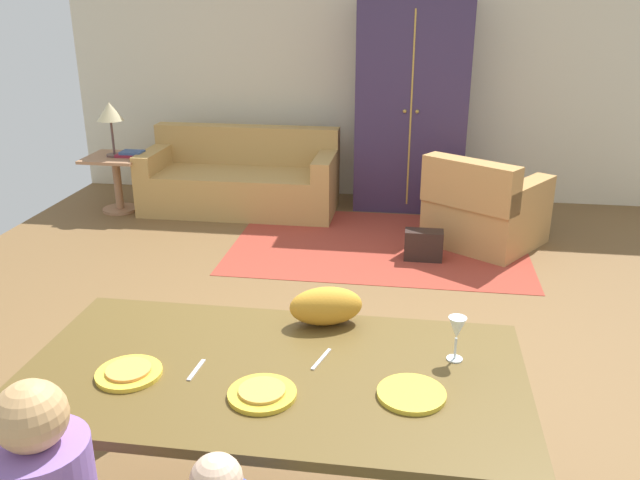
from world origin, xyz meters
name	(u,v)px	position (x,y,z in m)	size (l,w,h in m)	color
ground_plane	(335,321)	(0.00, 0.46, -0.01)	(6.65, 6.12, 0.02)	brown
back_wall	(373,71)	(0.00, 3.57, 1.35)	(6.65, 0.10, 2.70)	beige
dining_table	(273,384)	(-0.01, -1.44, 0.70)	(1.94, 1.01, 0.76)	brown
plate_near_man	(129,373)	(-0.54, -1.56, 0.77)	(0.25, 0.25, 0.02)	yellow
pizza_near_man	(129,370)	(-0.54, -1.56, 0.78)	(0.17, 0.17, 0.01)	#E79544
plate_near_child	(262,394)	(-0.01, -1.62, 0.77)	(0.25, 0.25, 0.02)	gold
pizza_near_child	(262,390)	(-0.01, -1.62, 0.78)	(0.17, 0.17, 0.01)	gold
plate_near_woman	(411,394)	(0.52, -1.54, 0.77)	(0.25, 0.25, 0.02)	yellow
wine_glass	(457,330)	(0.69, -1.26, 0.89)	(0.07, 0.07, 0.19)	silver
fork	(196,370)	(-0.30, -1.49, 0.76)	(0.02, 0.15, 0.01)	silver
knife	(321,359)	(0.17, -1.34, 0.76)	(0.01, 0.17, 0.01)	silver
cat	(326,306)	(0.14, -1.04, 0.84)	(0.32, 0.16, 0.17)	gold
area_rug	(379,244)	(0.21, 1.96, 0.00)	(2.60, 1.80, 0.01)	#9E3829
couch	(241,181)	(-1.29, 2.82, 0.30)	(1.97, 0.86, 0.82)	tan
armchair	(484,210)	(1.12, 2.12, 0.32)	(1.19, 1.19, 0.82)	tan
armoire	(411,107)	(0.42, 3.18, 1.05)	(1.10, 0.59, 2.10)	#3A2C4E
side_table	(117,175)	(-2.53, 2.56, 0.38)	(0.56, 0.56, 0.58)	#A47452
table_lamp	(110,114)	(-2.53, 2.56, 1.01)	(0.26, 0.26, 0.54)	brown
book_lower	(128,155)	(-2.38, 2.56, 0.59)	(0.22, 0.16, 0.03)	maroon
book_upper	(132,152)	(-2.34, 2.57, 0.62)	(0.22, 0.16, 0.03)	#3A5486
handbag	(424,245)	(0.60, 1.66, 0.13)	(0.32, 0.16, 0.26)	#2E201A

